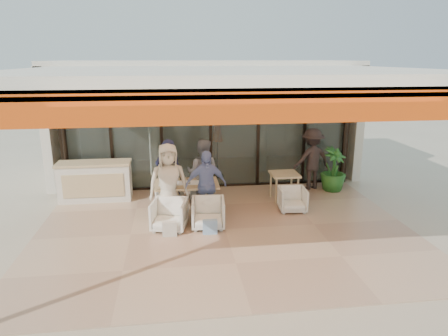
% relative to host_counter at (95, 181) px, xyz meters
% --- Properties ---
extents(ground, '(70.00, 70.00, 0.00)m').
position_rel_host_counter_xyz_m(ground, '(3.08, -2.30, -0.53)').
color(ground, '#C6B293').
rests_on(ground, ground).
extents(terrace_floor, '(8.00, 6.00, 0.01)m').
position_rel_host_counter_xyz_m(terrace_floor, '(3.08, -2.30, -0.53)').
color(terrace_floor, tan).
rests_on(terrace_floor, ground).
extents(terrace_structure, '(8.00, 6.00, 3.40)m').
position_rel_host_counter_xyz_m(terrace_structure, '(3.08, -2.56, 2.72)').
color(terrace_structure, silver).
rests_on(terrace_structure, ground).
extents(glass_storefront, '(8.08, 0.10, 3.20)m').
position_rel_host_counter_xyz_m(glass_storefront, '(3.08, 0.70, 1.07)').
color(glass_storefront, '#9EADA3').
rests_on(glass_storefront, ground).
extents(interior_block, '(9.05, 3.62, 3.52)m').
position_rel_host_counter_xyz_m(interior_block, '(3.08, 3.02, 1.70)').
color(interior_block, silver).
rests_on(interior_block, ground).
extents(host_counter, '(1.85, 0.65, 1.04)m').
position_rel_host_counter_xyz_m(host_counter, '(0.00, 0.00, 0.00)').
color(host_counter, silver).
rests_on(host_counter, ground).
extents(dining_table, '(1.50, 0.90, 0.93)m').
position_rel_host_counter_xyz_m(dining_table, '(2.31, -1.13, 0.16)').
color(dining_table, beige).
rests_on(dining_table, ground).
extents(chair_far_left, '(0.73, 0.71, 0.63)m').
position_rel_host_counter_xyz_m(chair_far_left, '(1.90, -0.19, -0.22)').
color(chair_far_left, white).
rests_on(chair_far_left, ground).
extents(chair_far_right, '(0.66, 0.62, 0.60)m').
position_rel_host_counter_xyz_m(chair_far_right, '(2.74, -0.19, -0.23)').
color(chair_far_right, white).
rests_on(chair_far_right, ground).
extents(chair_near_left, '(0.84, 0.81, 0.74)m').
position_rel_host_counter_xyz_m(chair_near_left, '(1.90, -2.09, -0.16)').
color(chair_near_left, white).
rests_on(chair_near_left, ground).
extents(chair_near_right, '(0.76, 0.71, 0.73)m').
position_rel_host_counter_xyz_m(chair_near_right, '(2.74, -2.09, -0.17)').
color(chair_near_right, white).
rests_on(chair_near_right, ground).
extents(diner_navy, '(0.67, 0.48, 1.73)m').
position_rel_host_counter_xyz_m(diner_navy, '(1.90, -0.69, 0.33)').
color(diner_navy, '#1C1E3D').
rests_on(diner_navy, ground).
extents(diner_grey, '(0.99, 0.87, 1.70)m').
position_rel_host_counter_xyz_m(diner_grey, '(2.74, -0.69, 0.32)').
color(diner_grey, slate).
rests_on(diner_grey, ground).
extents(diner_cream, '(0.94, 0.66, 1.80)m').
position_rel_host_counter_xyz_m(diner_cream, '(1.90, -1.59, 0.37)').
color(diner_cream, beige).
rests_on(diner_cream, ground).
extents(diner_periwinkle, '(0.98, 0.49, 1.62)m').
position_rel_host_counter_xyz_m(diner_periwinkle, '(2.74, -1.59, 0.28)').
color(diner_periwinkle, '#7687C5').
rests_on(diner_periwinkle, ground).
extents(tote_bag_cream, '(0.30, 0.10, 0.34)m').
position_rel_host_counter_xyz_m(tote_bag_cream, '(1.90, -2.49, -0.36)').
color(tote_bag_cream, silver).
rests_on(tote_bag_cream, ground).
extents(tote_bag_blue, '(0.30, 0.10, 0.34)m').
position_rel_host_counter_xyz_m(tote_bag_blue, '(2.74, -2.49, -0.36)').
color(tote_bag_blue, '#99BFD8').
rests_on(tote_bag_blue, ground).
extents(side_table, '(0.70, 0.70, 0.74)m').
position_rel_host_counter_xyz_m(side_table, '(4.85, -0.64, 0.11)').
color(side_table, beige).
rests_on(side_table, ground).
extents(side_chair, '(0.68, 0.64, 0.65)m').
position_rel_host_counter_xyz_m(side_chair, '(4.85, -1.39, -0.20)').
color(side_chair, white).
rests_on(side_chair, ground).
extents(standing_woman, '(1.22, 0.84, 1.74)m').
position_rel_host_counter_xyz_m(standing_woman, '(5.86, 0.20, 0.34)').
color(standing_woman, black).
rests_on(standing_woman, ground).
extents(potted_palm, '(0.96, 0.96, 1.24)m').
position_rel_host_counter_xyz_m(potted_palm, '(6.41, -0.05, 0.09)').
color(potted_palm, '#1E5919').
rests_on(potted_palm, ground).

